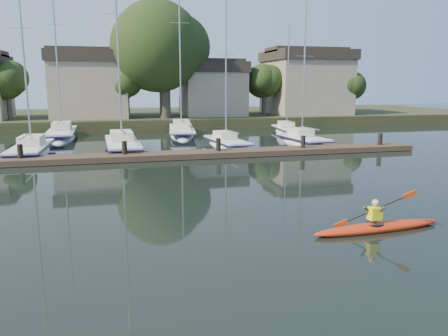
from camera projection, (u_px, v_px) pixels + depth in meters
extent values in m
plane|color=black|center=(228.00, 226.00, 14.64)|extent=(160.00, 160.00, 0.00)
ellipsoid|color=#B8460E|center=(378.00, 228.00, 14.11)|extent=(4.68, 0.90, 0.35)
cylinder|color=black|center=(374.00, 225.00, 14.04)|extent=(0.74, 0.74, 0.09)
imported|color=#312C2D|center=(375.00, 214.00, 13.97)|extent=(0.26, 0.38, 1.01)
cube|color=yellow|center=(375.00, 213.00, 13.97)|extent=(0.41, 0.31, 0.41)
sphere|color=#D7B186|center=(375.00, 203.00, 13.90)|extent=(0.23, 0.23, 0.23)
cube|color=#4A382A|center=(173.00, 155.00, 27.94)|extent=(34.00, 2.00, 0.35)
cylinder|color=black|center=(21.00, 159.00, 25.76)|extent=(0.32, 0.32, 1.80)
cylinder|color=black|center=(125.00, 155.00, 27.20)|extent=(0.32, 0.32, 1.80)
cylinder|color=black|center=(218.00, 152.00, 28.64)|extent=(0.32, 0.32, 1.80)
cylinder|color=black|center=(303.00, 149.00, 30.08)|extent=(0.32, 0.32, 1.80)
cylinder|color=black|center=(380.00, 146.00, 31.52)|extent=(0.32, 0.32, 1.80)
ellipsoid|color=white|center=(32.00, 160.00, 29.50)|extent=(2.29, 8.74, 1.95)
cube|color=white|center=(31.00, 146.00, 29.33)|extent=(2.16, 7.17, 0.14)
cube|color=navy|center=(31.00, 147.00, 29.34)|extent=(2.25, 7.35, 0.08)
cube|color=beige|center=(32.00, 140.00, 29.75)|extent=(1.47, 2.46, 0.56)
cylinder|color=#9EA0A5|center=(23.00, 52.00, 28.41)|extent=(0.12, 0.12, 12.29)
cylinder|color=#9EA0A5|center=(25.00, 136.00, 27.92)|extent=(0.14, 3.31, 0.08)
cylinder|color=#9EA0A5|center=(21.00, 28.00, 28.13)|extent=(1.64, 0.06, 0.03)
ellipsoid|color=white|center=(123.00, 155.00, 31.63)|extent=(2.68, 9.88, 2.07)
cube|color=white|center=(122.00, 142.00, 31.45)|extent=(2.50, 8.11, 0.15)
cube|color=navy|center=(122.00, 143.00, 31.46)|extent=(2.59, 8.31, 0.09)
cube|color=beige|center=(121.00, 135.00, 31.92)|extent=(1.63, 2.80, 0.60)
cylinder|color=#9EA0A5|center=(117.00, 40.00, 30.38)|extent=(0.13, 0.13, 14.15)
cylinder|color=#9EA0A5|center=(123.00, 132.00, 29.90)|extent=(0.24, 3.72, 0.09)
cylinder|color=#9EA0A5|center=(116.00, 14.00, 30.06)|extent=(1.74, 0.10, 0.03)
ellipsoid|color=white|center=(227.00, 151.00, 33.35)|extent=(2.63, 7.53, 1.75)
cube|color=white|center=(227.00, 140.00, 33.19)|extent=(2.41, 6.20, 0.13)
cube|color=navy|center=(227.00, 141.00, 33.21)|extent=(2.50, 6.35, 0.07)
cube|color=beige|center=(225.00, 135.00, 33.54)|extent=(1.48, 2.18, 0.51)
cylinder|color=#9EA0A5|center=(226.00, 71.00, 32.43)|extent=(0.11, 0.11, 10.14)
cylinder|color=#9EA0A5|center=(232.00, 132.00, 32.03)|extent=(0.34, 2.80, 0.07)
cylinder|color=#9EA0A5|center=(226.00, 54.00, 32.20)|extent=(1.47, 0.17, 0.03)
ellipsoid|color=white|center=(303.00, 148.00, 34.70)|extent=(2.68, 7.15, 1.90)
cube|color=white|center=(303.00, 137.00, 34.53)|extent=(2.47, 5.89, 0.14)
cube|color=navy|center=(303.00, 138.00, 34.54)|extent=(2.56, 6.03, 0.08)
cube|color=beige|center=(301.00, 132.00, 34.85)|extent=(1.56, 2.07, 0.55)
cylinder|color=#9EA0A5|center=(304.00, 72.00, 33.77)|extent=(0.12, 0.12, 10.00)
cylinder|color=#9EA0A5|center=(310.00, 128.00, 33.40)|extent=(0.30, 2.66, 0.08)
cylinder|color=#9EA0A5|center=(305.00, 56.00, 33.54)|extent=(1.60, 0.16, 0.03)
ellipsoid|color=white|center=(62.00, 142.00, 38.83)|extent=(2.67, 10.13, 2.12)
cube|color=white|center=(62.00, 131.00, 38.64)|extent=(2.50, 8.32, 0.16)
cube|color=navy|center=(62.00, 132.00, 38.65)|extent=(2.59, 8.52, 0.09)
cube|color=beige|center=(62.00, 125.00, 39.13)|extent=(1.65, 2.87, 0.61)
cylinder|color=#9EA0A5|center=(56.00, 46.00, 37.54)|extent=(0.13, 0.13, 14.53)
cylinder|color=#9EA0A5|center=(59.00, 122.00, 37.04)|extent=(0.21, 3.82, 0.09)
cylinder|color=#9EA0A5|center=(54.00, 24.00, 37.21)|extent=(1.79, 0.09, 0.03)
ellipsoid|color=white|center=(182.00, 139.00, 41.06)|extent=(3.64, 11.12, 2.07)
cube|color=white|center=(181.00, 128.00, 40.88)|extent=(3.29, 9.16, 0.15)
cube|color=navy|center=(182.00, 129.00, 40.90)|extent=(3.40, 9.38, 0.09)
cube|color=beige|center=(181.00, 123.00, 41.44)|extent=(1.90, 3.22, 0.60)
cylinder|color=#9EA0A5|center=(180.00, 44.00, 39.74)|extent=(0.13, 0.13, 15.28)
cylinder|color=#9EA0A5|center=(182.00, 120.00, 39.12)|extent=(0.61, 4.13, 0.09)
cylinder|color=#9EA0A5|center=(179.00, 23.00, 39.40)|extent=(1.74, 0.25, 0.03)
ellipsoid|color=white|center=(287.00, 136.00, 42.82)|extent=(2.78, 7.30, 1.69)
cube|color=white|center=(287.00, 128.00, 42.66)|extent=(2.52, 6.02, 0.12)
cube|color=navy|center=(287.00, 128.00, 42.68)|extent=(2.61, 6.17, 0.07)
cube|color=beige|center=(286.00, 124.00, 43.02)|extent=(1.49, 2.14, 0.49)
cylinder|color=#9EA0A5|center=(288.00, 76.00, 41.94)|extent=(0.11, 0.11, 9.78)
cylinder|color=#9EA0A5|center=(290.00, 121.00, 41.49)|extent=(0.42, 2.69, 0.07)
cylinder|color=#9EA0A5|center=(288.00, 64.00, 41.72)|extent=(1.41, 0.21, 0.03)
cube|color=#202E17|center=(142.00, 117.00, 56.45)|extent=(90.00, 24.00, 1.00)
cube|color=gray|center=(90.00, 90.00, 48.63)|extent=(8.00, 8.00, 6.00)
cube|color=#302A23|center=(88.00, 57.00, 47.95)|extent=(8.40, 8.40, 1.20)
cube|color=gray|center=(212.00, 94.00, 52.09)|extent=(7.00, 7.00, 5.00)
cube|color=#302A23|center=(212.00, 68.00, 51.50)|extent=(7.35, 7.35, 1.20)
cube|color=gray|center=(305.00, 88.00, 54.83)|extent=(9.00, 9.00, 6.50)
cube|color=#302A23|center=(306.00, 56.00, 54.10)|extent=(9.45, 9.45, 1.20)
cylinder|color=#433E35|center=(165.00, 95.00, 47.79)|extent=(1.20, 1.20, 5.00)
sphere|color=black|center=(164.00, 48.00, 46.85)|extent=(8.50, 8.50, 8.50)
cylinder|color=#433E35|center=(9.00, 106.00, 45.09)|extent=(0.48, 0.48, 3.00)
sphere|color=black|center=(7.00, 81.00, 44.62)|extent=(3.40, 3.40, 3.40)
cylinder|color=#433E35|center=(128.00, 105.00, 47.51)|extent=(0.38, 0.38, 2.80)
sphere|color=black|center=(127.00, 85.00, 47.10)|extent=(2.72, 2.72, 2.72)
cylinder|color=#433E35|center=(264.00, 102.00, 52.27)|extent=(0.50, 0.50, 3.20)
sphere|color=black|center=(264.00, 79.00, 51.77)|extent=(3.57, 3.57, 3.57)
cylinder|color=#433E35|center=(345.00, 104.00, 53.30)|extent=(0.41, 0.41, 2.60)
sphere|color=black|center=(346.00, 86.00, 52.90)|extent=(2.89, 2.89, 2.89)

